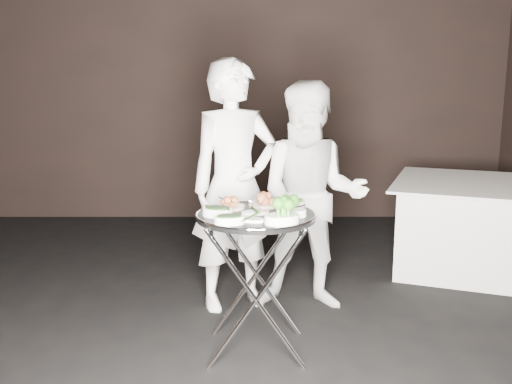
{
  "coord_description": "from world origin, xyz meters",
  "views": [
    {
      "loc": [
        0.16,
        -3.06,
        1.63
      ],
      "look_at": [
        0.17,
        0.28,
        0.95
      ],
      "focal_mm": 40.0,
      "sensor_mm": 36.0,
      "label": 1
    }
  ],
  "objects_px": {
    "waiter_left": "(235,186)",
    "waiter_right": "(312,197)",
    "tray_stand": "(256,277)",
    "serving_tray": "(256,216)",
    "dining_table": "(474,226)"
  },
  "relations": [
    {
      "from": "waiter_left",
      "to": "waiter_right",
      "type": "relative_size",
      "value": 1.1
    },
    {
      "from": "tray_stand",
      "to": "waiter_right",
      "type": "height_order",
      "value": "waiter_right"
    },
    {
      "from": "serving_tray",
      "to": "waiter_left",
      "type": "distance_m",
      "value": 0.73
    },
    {
      "from": "serving_tray",
      "to": "dining_table",
      "type": "height_order",
      "value": "serving_tray"
    },
    {
      "from": "waiter_right",
      "to": "dining_table",
      "type": "relative_size",
      "value": 1.21
    },
    {
      "from": "serving_tray",
      "to": "dining_table",
      "type": "xyz_separation_m",
      "value": [
        1.87,
        1.52,
        -0.46
      ]
    },
    {
      "from": "dining_table",
      "to": "waiter_right",
      "type": "bearing_deg",
      "value": -150.69
    },
    {
      "from": "tray_stand",
      "to": "waiter_right",
      "type": "xyz_separation_m",
      "value": [
        0.39,
        0.69,
        0.33
      ]
    },
    {
      "from": "serving_tray",
      "to": "waiter_left",
      "type": "relative_size",
      "value": 0.4
    },
    {
      "from": "waiter_left",
      "to": "dining_table",
      "type": "distance_m",
      "value": 2.22
    },
    {
      "from": "tray_stand",
      "to": "waiter_left",
      "type": "height_order",
      "value": "waiter_left"
    },
    {
      "from": "dining_table",
      "to": "waiter_left",
      "type": "bearing_deg",
      "value": -158.28
    },
    {
      "from": "serving_tray",
      "to": "waiter_left",
      "type": "height_order",
      "value": "waiter_left"
    },
    {
      "from": "tray_stand",
      "to": "waiter_right",
      "type": "relative_size",
      "value": 0.52
    },
    {
      "from": "tray_stand",
      "to": "dining_table",
      "type": "distance_m",
      "value": 2.41
    }
  ]
}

